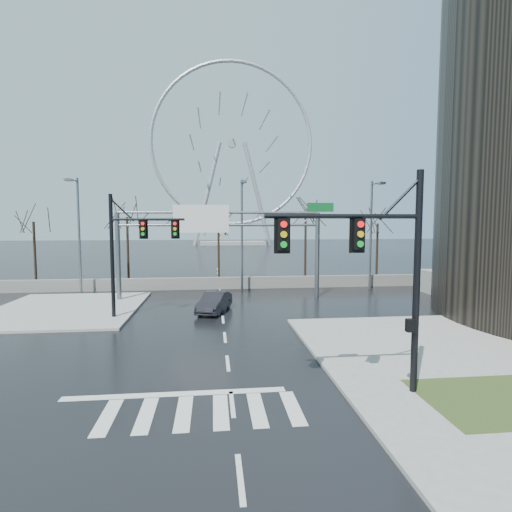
{
  "coord_description": "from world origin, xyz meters",
  "views": [
    {
      "loc": [
        -0.62,
        -17.18,
        6.18
      ],
      "look_at": [
        2.22,
        8.82,
        4.0
      ],
      "focal_mm": 28.0,
      "sensor_mm": 36.0,
      "label": 1
    }
  ],
  "objects": [
    {
      "name": "signal_mast_near",
      "position": [
        5.14,
        -4.04,
        4.87
      ],
      "size": [
        5.52,
        0.41,
        8.0
      ],
      "color": "black",
      "rests_on": "ground"
    },
    {
      "name": "tree_center",
      "position": [
        0.0,
        24.5,
        5.17
      ],
      "size": [
        3.25,
        3.25,
        6.5
      ],
      "color": "black",
      "rests_on": "ground"
    },
    {
      "name": "tree_far_right",
      "position": [
        17.0,
        24.0,
        5.41
      ],
      "size": [
        3.4,
        3.4,
        6.8
      ],
      "color": "black",
      "rests_on": "ground"
    },
    {
      "name": "signal_mast_far",
      "position": [
        -5.87,
        8.96,
        4.83
      ],
      "size": [
        4.72,
        0.41,
        8.0
      ],
      "color": "black",
      "rests_on": "ground"
    },
    {
      "name": "streetlight_right",
      "position": [
        14.0,
        18.16,
        5.89
      ],
      "size": [
        0.5,
        2.55,
        10.0
      ],
      "color": "slate",
      "rests_on": "ground"
    },
    {
      "name": "sign_gantry",
      "position": [
        -0.38,
        14.96,
        5.18
      ],
      "size": [
        16.36,
        0.4,
        7.6
      ],
      "color": "slate",
      "rests_on": "ground"
    },
    {
      "name": "sidewalk_far",
      "position": [
        -11.0,
        12.0,
        0.07
      ],
      "size": [
        10.0,
        12.0,
        0.15
      ],
      "primitive_type": "cube",
      "color": "gray",
      "rests_on": "ground"
    },
    {
      "name": "streetlight_mid",
      "position": [
        2.0,
        18.16,
        5.89
      ],
      "size": [
        0.5,
        2.55,
        10.0
      ],
      "color": "slate",
      "rests_on": "ground"
    },
    {
      "name": "tree_far_left",
      "position": [
        -18.0,
        24.0,
        5.57
      ],
      "size": [
        3.5,
        3.5,
        7.0
      ],
      "color": "black",
      "rests_on": "ground"
    },
    {
      "name": "streetlight_left",
      "position": [
        -12.0,
        18.16,
        5.89
      ],
      "size": [
        0.5,
        2.55,
        10.0
      ],
      "color": "slate",
      "rests_on": "ground"
    },
    {
      "name": "sidewalk_right_ext",
      "position": [
        10.0,
        2.0,
        0.07
      ],
      "size": [
        12.0,
        10.0,
        0.15
      ],
      "primitive_type": "cube",
      "color": "gray",
      "rests_on": "ground"
    },
    {
      "name": "tree_left",
      "position": [
        -9.0,
        23.5,
        5.98
      ],
      "size": [
        3.75,
        3.75,
        7.5
      ],
      "color": "black",
      "rests_on": "ground"
    },
    {
      "name": "ground",
      "position": [
        0.0,
        0.0,
        0.0
      ],
      "size": [
        260.0,
        260.0,
        0.0
      ],
      "primitive_type": "plane",
      "color": "black",
      "rests_on": "ground"
    },
    {
      "name": "ferris_wheel",
      "position": [
        5.0,
        95.0,
        26.13
      ],
      "size": [
        45.0,
        6.0,
        50.91
      ],
      "color": "gray",
      "rests_on": "ground"
    },
    {
      "name": "grass_strip",
      "position": [
        9.0,
        -5.0,
        0.15
      ],
      "size": [
        5.0,
        4.0,
        0.02
      ],
      "primitive_type": "cube",
      "color": "#313B18",
      "rests_on": "sidewalk_near"
    },
    {
      "name": "barrier_wall",
      "position": [
        0.0,
        20.0,
        0.55
      ],
      "size": [
        52.0,
        0.5,
        1.1
      ],
      "primitive_type": "cube",
      "color": "slate",
      "rests_on": "ground"
    },
    {
      "name": "tree_right",
      "position": [
        9.0,
        23.5,
        6.22
      ],
      "size": [
        3.9,
        3.9,
        7.8
      ],
      "color": "black",
      "rests_on": "ground"
    },
    {
      "name": "car",
      "position": [
        -0.53,
        10.27,
        0.69
      ],
      "size": [
        2.68,
        4.42,
        1.38
      ],
      "primitive_type": "imported",
      "rotation": [
        0.0,
        0.0,
        -0.32
      ],
      "color": "black",
      "rests_on": "ground"
    }
  ]
}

